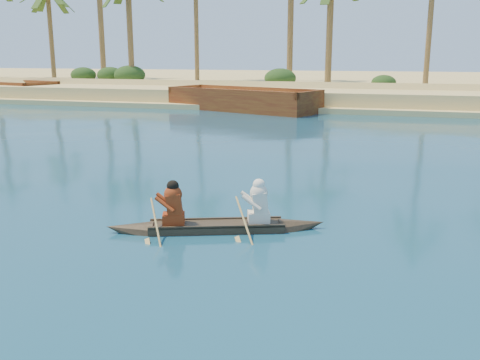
# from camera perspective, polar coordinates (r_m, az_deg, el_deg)

# --- Properties ---
(ground) EXTENTS (160.00, 160.00, 0.00)m
(ground) POSITION_cam_1_polar(r_m,az_deg,el_deg) (14.06, 21.81, -3.59)
(ground) COLOR navy
(ground) RESTS_ON ground
(sandy_embankment) EXTENTS (150.00, 51.00, 1.50)m
(sandy_embankment) POSITION_cam_1_polar(r_m,az_deg,el_deg) (60.44, 18.10, 9.48)
(sandy_embankment) COLOR #E1C27F
(sandy_embankment) RESTS_ON ground
(palm_grove) EXTENTS (110.00, 14.00, 16.00)m
(palm_grove) POSITION_cam_1_polar(r_m,az_deg,el_deg) (48.64, 19.06, 17.47)
(palm_grove) COLOR #2E491A
(palm_grove) RESTS_ON ground
(shrub_cluster) EXTENTS (100.00, 6.00, 2.40)m
(shrub_cluster) POSITION_cam_1_polar(r_m,az_deg,el_deg) (45.05, 18.56, 9.22)
(shrub_cluster) COLOR #1F3B15
(shrub_cluster) RESTS_ON ground
(canoe) EXTENTS (4.80, 2.31, 1.34)m
(canoe) POSITION_cam_1_polar(r_m,az_deg,el_deg) (11.95, -2.53, -4.23)
(canoe) COLOR #3D2D21
(canoe) RESTS_ON ground
(barge_left) EXTENTS (11.55, 6.21, 1.83)m
(barge_left) POSITION_cam_1_polar(r_m,az_deg,el_deg) (53.08, -24.03, 8.67)
(barge_left) COLOR brown
(barge_left) RESTS_ON ground
(barge_mid) EXTENTS (11.47, 7.09, 1.81)m
(barge_mid) POSITION_cam_1_polar(r_m,az_deg,el_deg) (37.95, 0.31, 8.41)
(barge_mid) COLOR brown
(barge_mid) RESTS_ON ground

